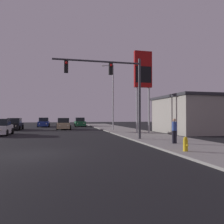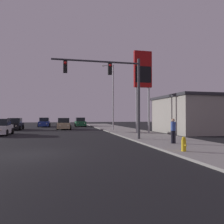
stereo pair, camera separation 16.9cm
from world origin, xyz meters
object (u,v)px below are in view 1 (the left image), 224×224
car_black (14,124)px  car_white (0,128)px  car_green (80,122)px  car_tan (64,124)px  pedestrian_on_sidewalk (174,130)px  street_lamp (112,93)px  car_blue (44,123)px  gas_station_sign (143,74)px  fire_hydrant (186,144)px  traffic_light_mast (116,81)px

car_black → car_white: bearing=91.8°
car_green → car_black: bearing=38.8°
car_tan → pedestrian_on_sidewalk: 20.92m
street_lamp → pedestrian_on_sidewalk: street_lamp is taller
car_blue → car_tan: 9.19m
car_tan → gas_station_sign: 14.66m
car_black → street_lamp: bearing=164.0°
gas_station_sign → fire_hydrant: gas_station_sign is taller
gas_station_sign → car_green: bearing=105.7°
car_green → street_lamp: 13.20m
car_blue → pedestrian_on_sidewalk: (10.46, -28.22, 0.27)m
fire_hydrant → car_white: bearing=130.8°
car_blue → car_tan: bearing=111.4°
gas_station_sign → pedestrian_on_sidewalk: bearing=-98.4°
car_tan → pedestrian_on_sidewalk: (7.03, -19.70, 0.27)m
car_white → street_lamp: street_lamp is taller
car_tan → gas_station_sign: (8.40, -10.49, 5.86)m
car_tan → traffic_light_mast: 17.24m
car_black → traffic_light_mast: (10.65, -16.58, 3.95)m
gas_station_sign → pedestrian_on_sidewalk: size_ratio=5.39×
fire_hydrant → car_blue: bearing=106.6°
street_lamp → fire_hydrant: size_ratio=11.84×
street_lamp → gas_station_sign: size_ratio=1.00×
car_black → pedestrian_on_sidewalk: bearing=124.5°
car_white → car_tan: (6.49, 8.45, 0.00)m
car_white → car_green: same height
pedestrian_on_sidewalk → car_white: bearing=140.3°
traffic_light_mast → street_lamp: bearing=78.1°
car_blue → car_black: 8.95m
car_black → traffic_light_mast: 20.10m
car_tan → car_black: (-6.81, 0.24, 0.00)m
traffic_light_mast → car_white: bearing=142.6°
car_tan → fire_hydrant: bearing=106.7°
car_black → gas_station_sign: (15.21, -10.73, 5.86)m
gas_station_sign → car_black: bearing=144.8°
car_blue → car_black: (-3.39, -8.28, 0.00)m
car_blue → gas_station_sign: size_ratio=0.48×
car_blue → car_green: bearing=178.8°
traffic_light_mast → pedestrian_on_sidewalk: size_ratio=4.18×
car_blue → traffic_light_mast: (7.26, -24.86, 3.95)m
car_black → street_lamp: 14.54m
car_green → fire_hydrant: bearing=94.3°
traffic_light_mast → pedestrian_on_sidewalk: traffic_light_mast is taller
traffic_light_mast → gas_station_sign: bearing=52.1°
car_white → traffic_light_mast: (10.33, -7.89, 3.95)m
car_black → traffic_light_mast: traffic_light_mast is taller
car_green → traffic_light_mast: size_ratio=0.62×
car_blue → gas_station_sign: gas_station_sign is taller
car_green → car_tan: size_ratio=1.00×
car_tan → fire_hydrant: 23.58m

